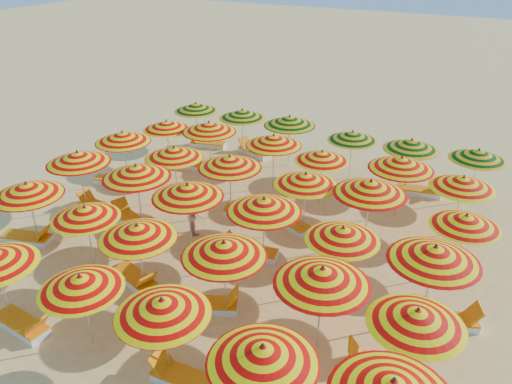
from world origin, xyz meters
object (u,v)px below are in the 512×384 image
umbrella_4 (263,355)px  umbrella_29 (463,182)px  umbrella_2 (81,283)px  umbrella_26 (274,140)px  umbrella_12 (78,158)px  umbrella_34 (411,145)px  umbrella_11 (417,317)px  umbrella_7 (85,213)px  umbrella_15 (264,205)px  umbrella_14 (188,191)px  umbrella_13 (136,172)px  umbrella_25 (209,127)px  umbrella_18 (123,137)px  umbrella_17 (435,254)px  umbrella_6 (27,189)px  lounger_0 (22,325)px  umbrella_9 (224,249)px  umbrella_31 (242,114)px  umbrella_8 (137,232)px  lounger_16 (254,152)px  beachgoer_b (194,215)px  lounger_15 (207,144)px  umbrella_19 (174,153)px  lounger_8 (130,219)px  lounger_6 (382,365)px  lounger_3 (28,238)px  lounger_1 (185,379)px  lounger_5 (209,305)px  umbrella_3 (162,307)px  umbrella_20 (230,162)px  lounger_13 (289,222)px  umbrella_22 (370,187)px  umbrella_28 (401,163)px  umbrella_10 (322,276)px  lounger_4 (135,278)px  umbrella_30 (196,107)px  umbrella_27 (322,156)px  umbrella_35 (478,155)px  lounger_17 (420,191)px  umbrella_33 (353,136)px  lounger_10 (446,321)px  lounger_14 (181,163)px  umbrella_24 (167,125)px

umbrella_4 → umbrella_29: umbrella_4 is taller
umbrella_2 → umbrella_26: 10.13m
umbrella_12 → umbrella_34: umbrella_12 is taller
umbrella_11 → umbrella_7: bearing=178.9°
umbrella_2 → umbrella_15: 5.63m
umbrella_14 → umbrella_15: bearing=7.2°
umbrella_13 → umbrella_25: 5.03m
umbrella_18 → umbrella_17: bearing=-12.9°
umbrella_6 → lounger_0: size_ratio=1.43×
umbrella_9 → umbrella_18: (-7.78, 5.05, -0.01)m
umbrella_31 → umbrella_8: bearing=-76.6°
lounger_16 → beachgoer_b: bearing=120.1°
umbrella_29 → lounger_15: bearing=166.5°
umbrella_18 → lounger_15: 5.47m
umbrella_19 → lounger_8: umbrella_19 is taller
umbrella_34 → lounger_6: umbrella_34 is taller
umbrella_7 → lounger_3: 3.46m
lounger_0 → umbrella_14: bearing=77.2°
umbrella_13 → umbrella_17: (9.83, -0.37, -0.01)m
umbrella_15 → lounger_3: (-7.67, -2.57, -1.98)m
lounger_1 → lounger_5: same height
umbrella_3 → umbrella_14: size_ratio=1.04×
umbrella_20 → lounger_13: bearing=6.5°
umbrella_20 → umbrella_22: umbrella_22 is taller
umbrella_18 → umbrella_34: (10.43, 4.73, -0.07)m
umbrella_2 → beachgoer_b: 5.93m
umbrella_20 → umbrella_28: umbrella_28 is taller
umbrella_10 → lounger_8: size_ratio=1.39×
umbrella_25 → lounger_4: 8.20m
umbrella_4 → umbrella_30: 16.34m
umbrella_27 → umbrella_30: umbrella_30 is taller
umbrella_28 → lounger_6: 7.94m
lounger_5 → lounger_8: bearing=127.9°
umbrella_29 → lounger_3: bearing=-150.3°
umbrella_20 → umbrella_31: size_ratio=1.07×
umbrella_35 → lounger_13: (-5.47, -5.00, -1.83)m
umbrella_12 → umbrella_15: umbrella_12 is taller
lounger_17 → umbrella_10: bearing=-103.1°
umbrella_2 → lounger_8: 6.30m
umbrella_18 → umbrella_27: (7.66, 2.28, -0.18)m
umbrella_30 → umbrella_33: umbrella_30 is taller
beachgoer_b → umbrella_29: bearing=-115.0°
umbrella_18 → umbrella_11: bearing=-22.4°
umbrella_14 → lounger_10: umbrella_14 is taller
lounger_5 → lounger_14: bearing=105.3°
lounger_0 → umbrella_29: bearing=53.4°
umbrella_2 → umbrella_24: umbrella_24 is taller
umbrella_3 → lounger_10: (5.53, 4.80, -1.89)m
umbrella_13 → umbrella_26: umbrella_13 is taller
umbrella_25 → umbrella_14: bearing=-64.1°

